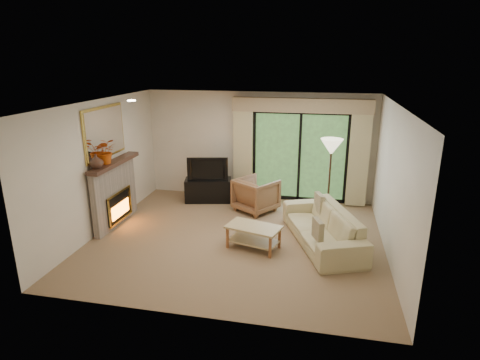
% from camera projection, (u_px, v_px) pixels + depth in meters
% --- Properties ---
extents(floor, '(5.50, 5.50, 0.00)m').
position_uv_depth(floor, '(237.00, 238.00, 7.78)').
color(floor, '#85694B').
rests_on(floor, ground).
extents(ceiling, '(5.50, 5.50, 0.00)m').
position_uv_depth(ceiling, '(236.00, 103.00, 7.01)').
color(ceiling, silver).
rests_on(ceiling, ground).
extents(wall_back, '(5.00, 0.00, 5.00)m').
position_uv_depth(wall_back, '(259.00, 146.00, 9.73)').
color(wall_back, beige).
rests_on(wall_back, ground).
extents(wall_front, '(5.00, 0.00, 5.00)m').
position_uv_depth(wall_front, '(194.00, 229.00, 5.06)').
color(wall_front, beige).
rests_on(wall_front, ground).
extents(wall_left, '(0.00, 5.00, 5.00)m').
position_uv_depth(wall_left, '(101.00, 166.00, 7.94)').
color(wall_left, beige).
rests_on(wall_left, ground).
extents(wall_right, '(0.00, 5.00, 5.00)m').
position_uv_depth(wall_right, '(393.00, 184.00, 6.86)').
color(wall_right, beige).
rests_on(wall_right, ground).
extents(fireplace, '(0.24, 1.70, 1.37)m').
position_uv_depth(fireplace, '(115.00, 193.00, 8.28)').
color(fireplace, gray).
rests_on(fireplace, floor).
extents(mirror, '(0.07, 1.45, 1.02)m').
position_uv_depth(mirror, '(105.00, 132.00, 7.92)').
color(mirror, gold).
rests_on(mirror, wall_left).
extents(sliding_door, '(2.26, 0.10, 2.16)m').
position_uv_depth(sliding_door, '(300.00, 157.00, 9.55)').
color(sliding_door, black).
rests_on(sliding_door, floor).
extents(curtain_left, '(0.45, 0.18, 2.35)m').
position_uv_depth(curtain_left, '(243.00, 151.00, 9.68)').
color(curtain_left, tan).
rests_on(curtain_left, floor).
extents(curtain_right, '(0.45, 0.18, 2.35)m').
position_uv_depth(curtain_right, '(359.00, 156.00, 9.15)').
color(curtain_right, tan).
rests_on(curtain_right, floor).
extents(cornice, '(3.20, 0.24, 0.32)m').
position_uv_depth(cornice, '(302.00, 105.00, 9.11)').
color(cornice, tan).
rests_on(cornice, wall_back).
extents(media_console, '(1.19, 0.72, 0.55)m').
position_uv_depth(media_console, '(208.00, 190.00, 9.74)').
color(media_console, black).
rests_on(media_console, floor).
extents(tv, '(0.97, 0.33, 0.56)m').
position_uv_depth(tv, '(208.00, 168.00, 9.58)').
color(tv, black).
rests_on(tv, media_console).
extents(armchair, '(1.14, 1.15, 0.76)m').
position_uv_depth(armchair, '(256.00, 195.00, 9.08)').
color(armchair, brown).
rests_on(armchair, floor).
extents(sofa, '(1.67, 2.47, 0.67)m').
position_uv_depth(sofa, '(322.00, 226.00, 7.50)').
color(sofa, tan).
rests_on(sofa, floor).
extents(pillow_near, '(0.21, 0.36, 0.35)m').
position_uv_depth(pillow_near, '(318.00, 230.00, 6.83)').
color(pillow_near, brown).
rests_on(pillow_near, sofa).
extents(pillow_far, '(0.22, 0.38, 0.37)m').
position_uv_depth(pillow_far, '(319.00, 203.00, 8.07)').
color(pillow_far, brown).
rests_on(pillow_far, sofa).
extents(coffee_table, '(1.07, 0.77, 0.43)m').
position_uv_depth(coffee_table, '(254.00, 237.00, 7.34)').
color(coffee_table, tan).
rests_on(coffee_table, floor).
extents(floor_lamp, '(0.53, 0.53, 1.75)m').
position_uv_depth(floor_lamp, '(329.00, 179.00, 8.54)').
color(floor_lamp, '#F4E9BE').
rests_on(floor_lamp, floor).
extents(vase, '(0.27, 0.27, 0.27)m').
position_uv_depth(vase, '(96.00, 161.00, 7.49)').
color(vase, '#3D251B').
rests_on(vase, fireplace).
extents(branches, '(0.57, 0.53, 0.51)m').
position_uv_depth(branches, '(105.00, 151.00, 7.78)').
color(branches, '#A93F0B').
rests_on(branches, fireplace).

